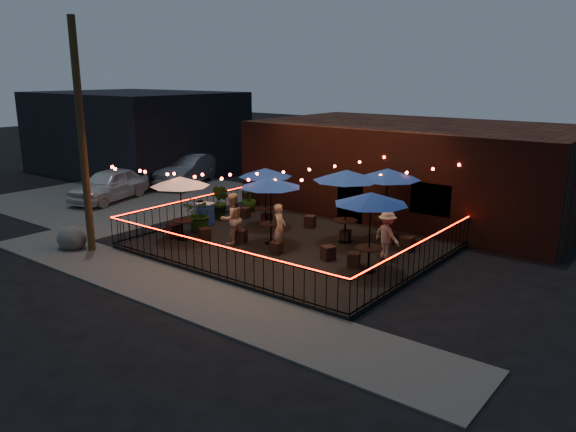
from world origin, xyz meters
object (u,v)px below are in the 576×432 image
object	(u,v)px
cafe_table_4	(371,199)
cafe_table_5	(387,175)
cafe_table_0	(180,182)
cooler	(205,213)
utility_pole	(82,139)
cafe_table_2	(271,183)
cafe_table_1	(265,173)
boulder	(72,239)
cafe_table_3	(347,176)

from	to	relation	value
cafe_table_4	cafe_table_5	world-z (taller)	cafe_table_5
cafe_table_0	cafe_table_4	world-z (taller)	cafe_table_4
cooler	cafe_table_5	bearing A→B (deg)	2.98
cafe_table_0	cooler	distance (m)	2.87
utility_pole	cafe_table_4	world-z (taller)	utility_pole
cafe_table_2	cooler	distance (m)	4.28
utility_pole	cafe_table_1	xyz separation A→B (m)	(3.02, 6.04, -1.69)
cafe_table_1	cooler	xyz separation A→B (m)	(-2.12, -1.32, -1.71)
cafe_table_2	boulder	size ratio (longest dim) A/B	2.65
cafe_table_0	boulder	size ratio (longest dim) A/B	2.34
boulder	cafe_table_3	bearing A→B (deg)	40.38
cafe_table_3	cooler	xyz separation A→B (m)	(-5.89, -1.37, -2.00)
cafe_table_0	cafe_table_3	size ratio (longest dim) A/B	0.78
cafe_table_0	cafe_table_1	world-z (taller)	cafe_table_0
boulder	utility_pole	bearing A→B (deg)	23.11
cooler	cafe_table_1	bearing A→B (deg)	14.71
cafe_table_1	cafe_table_3	bearing A→B (deg)	0.70
cafe_table_5	boulder	bearing A→B (deg)	-138.45
utility_pole	cafe_table_1	bearing A→B (deg)	63.39
cafe_table_4	cooler	distance (m)	8.42
cafe_table_4	cafe_table_5	size ratio (longest dim) A/B	0.87
cafe_table_1	cafe_table_3	distance (m)	3.77
cafe_table_0	cafe_table_4	xyz separation A→B (m)	(7.21, 1.23, 0.14)
cafe_table_3	cafe_table_5	world-z (taller)	same
cafe_table_4	boulder	world-z (taller)	cafe_table_4
cafe_table_1	cafe_table_2	xyz separation A→B (m)	(1.74, -1.76, 0.07)
cafe_table_5	cafe_table_4	bearing A→B (deg)	-69.44
cafe_table_2	cafe_table_3	bearing A→B (deg)	41.80
cafe_table_5	cooler	xyz separation A→B (m)	(-6.89, -2.53, -2.00)
cafe_table_0	cafe_table_4	size ratio (longest dim) A/B	0.87
utility_pole	cafe_table_3	bearing A→B (deg)	41.87
utility_pole	cafe_table_2	size ratio (longest dim) A/B	2.98
utility_pole	cooler	xyz separation A→B (m)	(0.90, 4.72, -3.40)
cafe_table_4	cafe_table_2	bearing A→B (deg)	174.50
cafe_table_2	cafe_table_4	distance (m)	4.32
cafe_table_4	cooler	world-z (taller)	cafe_table_4
cafe_table_3	cafe_table_5	xyz separation A→B (m)	(1.01, 1.16, -0.00)
cafe_table_2	boulder	world-z (taller)	cafe_table_2
cafe_table_5	cafe_table_0	bearing A→B (deg)	-142.19
cooler	boulder	size ratio (longest dim) A/B	0.87
utility_pole	cafe_table_5	bearing A→B (deg)	42.91
cafe_table_0	cafe_table_5	bearing A→B (deg)	37.81
cafe_table_4	boulder	bearing A→B (deg)	-156.92
cafe_table_5	boulder	world-z (taller)	cafe_table_5
cafe_table_1	cafe_table_5	world-z (taller)	cafe_table_5
cafe_table_1	cafe_table_5	xyz separation A→B (m)	(4.77, 1.21, 0.29)
boulder	cafe_table_2	bearing A→B (deg)	39.85
cafe_table_2	cafe_table_5	xyz separation A→B (m)	(3.03, 2.97, 0.22)
utility_pole	cooler	distance (m)	5.89
utility_pole	cafe_table_4	bearing A→B (deg)	23.07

